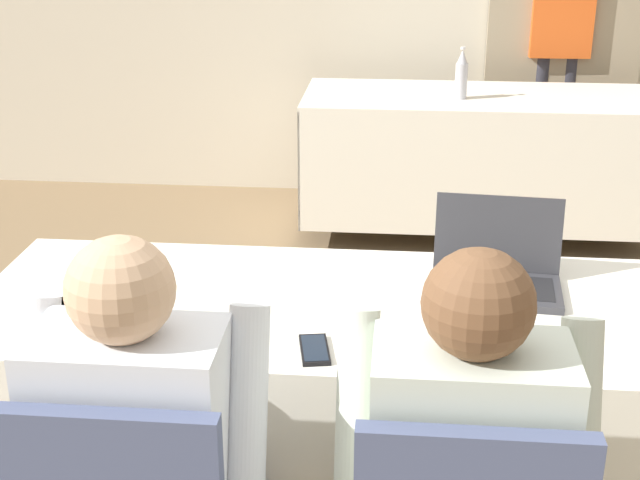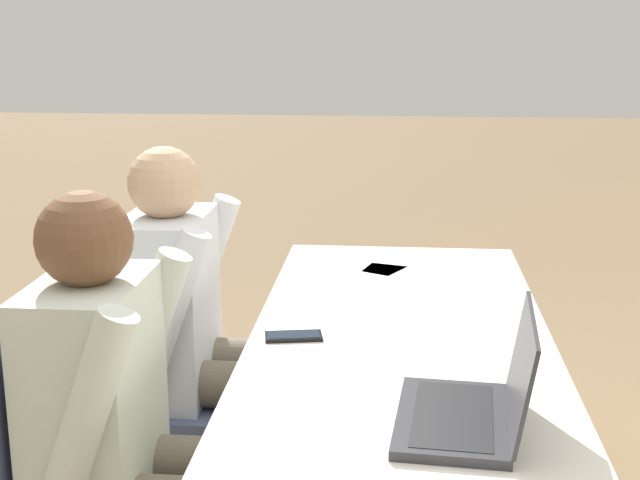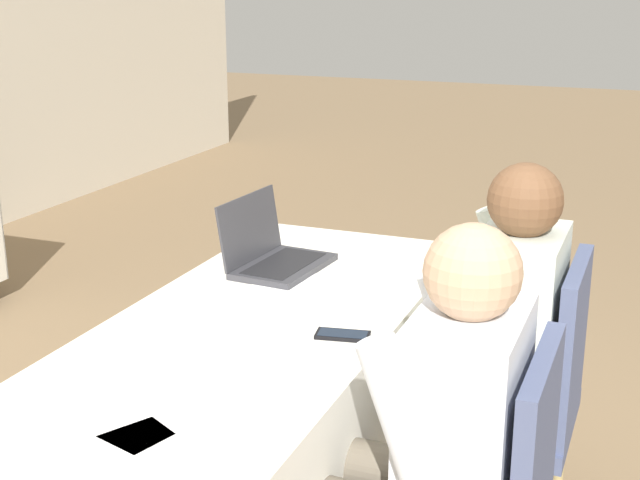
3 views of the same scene
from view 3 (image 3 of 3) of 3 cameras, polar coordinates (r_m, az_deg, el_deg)
conference_table_near at (r=2.47m, az=-4.25°, el=-9.27°), size 1.83×0.74×0.75m
laptop at (r=2.81m, az=-2.98°, el=-0.93°), size 0.36×0.28×0.22m
cell_phone at (r=2.29m, az=1.47°, el=-6.10°), size 0.09×0.15×0.01m
paper_beside_laptop at (r=2.64m, az=-0.95°, el=-3.03°), size 0.32×0.36×0.00m
paper_centre_table at (r=1.78m, az=-11.29°, el=-13.76°), size 0.33×0.36×0.00m
paper_left_edge at (r=1.96m, az=-12.25°, el=-10.77°), size 0.29×0.34×0.00m
chair_near_right at (r=2.59m, az=12.76°, el=-9.81°), size 0.44×0.44×0.92m
person_checkered_shirt at (r=1.98m, az=6.91°, el=-13.01°), size 0.50×0.52×1.18m
person_white_shirt at (r=2.54m, az=10.67°, el=-6.27°), size 0.50×0.52×1.18m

